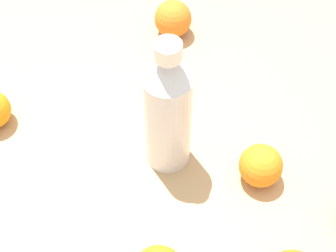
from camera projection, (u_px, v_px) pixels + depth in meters
ground_plane at (192, 169)px, 0.82m from camera, size 2.40×2.40×0.00m
water_bottle at (168, 111)px, 0.75m from camera, size 0.07×0.07×0.25m
orange_2 at (173, 19)px, 0.99m from camera, size 0.07×0.07×0.07m
orange_3 at (261, 166)px, 0.79m from camera, size 0.07×0.07×0.07m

